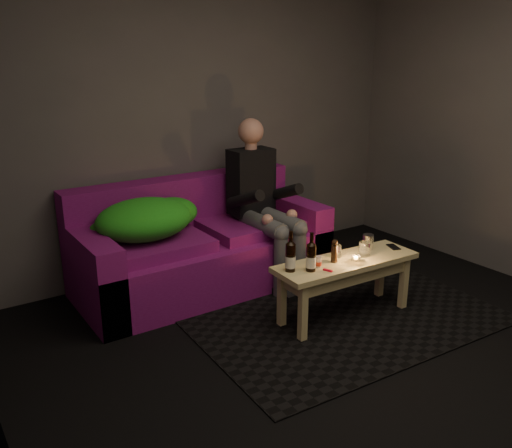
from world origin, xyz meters
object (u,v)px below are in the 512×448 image
at_px(sofa, 200,249).
at_px(person, 262,199).
at_px(steel_cup, 368,242).
at_px(beer_bottle_b, 311,257).
at_px(coffee_table, 346,270).
at_px(beer_bottle_a, 290,256).

distance_m(sofa, person, 0.65).
height_order(sofa, person, person).
bearing_deg(steel_cup, beer_bottle_b, -171.73).
relative_size(beer_bottle_b, steel_cup, 2.39).
relative_size(coffee_table, beer_bottle_b, 4.11).
distance_m(sofa, steel_cup, 1.34).
bearing_deg(beer_bottle_b, beer_bottle_a, 147.15).
bearing_deg(beer_bottle_a, person, 66.80).
relative_size(person, beer_bottle_a, 4.79).
height_order(sofa, coffee_table, sofa).
bearing_deg(coffee_table, steel_cup, 14.83).
xyz_separation_m(sofa, coffee_table, (0.58, -1.09, 0.05)).
height_order(coffee_table, beer_bottle_a, beer_bottle_a).
relative_size(person, coffee_table, 1.21).
relative_size(sofa, beer_bottle_b, 7.46).
bearing_deg(person, beer_bottle_b, -105.24).
height_order(person, coffee_table, person).
relative_size(beer_bottle_a, steel_cup, 2.49).
xyz_separation_m(sofa, steel_cup, (0.86, -1.01, 0.19)).
bearing_deg(beer_bottle_b, sofa, 102.47).
relative_size(person, steel_cup, 11.92).
bearing_deg(person, beer_bottle_a, -113.20).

